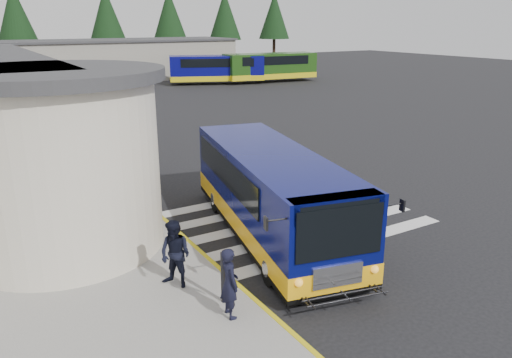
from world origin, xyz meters
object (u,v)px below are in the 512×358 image
far_bus_a (217,68)px  pedestrian_b (175,254)px  far_bus_b (270,66)px  transit_bus (271,197)px  pedestrian_a (229,283)px  bollard (223,277)px

far_bus_a → pedestrian_b: bearing=172.9°
far_bus_a → far_bus_b: size_ratio=0.97×
transit_bus → pedestrian_b: bearing=-144.3°
transit_bus → pedestrian_a: 4.59m
bollard → transit_bus: bearing=42.3°
transit_bus → pedestrian_b: 3.98m
pedestrian_b → far_bus_a: far_bus_a is taller
pedestrian_a → pedestrian_b: pedestrian_b is taller
transit_bus → far_bus_b: (21.09, 32.98, 0.41)m
pedestrian_a → pedestrian_b: 1.81m
far_bus_a → bollard: bearing=174.4°
pedestrian_b → far_bus_b: bearing=113.2°
far_bus_b → bollard: bearing=151.4°
pedestrian_a → far_bus_b: far_bus_b is taller
transit_bus → far_bus_b: bearing=69.7°
far_bus_b → pedestrian_b: bearing=149.8°
bollard → far_bus_a: (18.55, 37.04, 0.81)m
far_bus_a → transit_bus: bearing=176.7°
far_bus_a → far_bus_b: bearing=-82.1°
transit_bus → far_bus_b: size_ratio=0.94×
transit_bus → pedestrian_a: transit_bus is taller
pedestrian_b → far_bus_b: 42.50m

